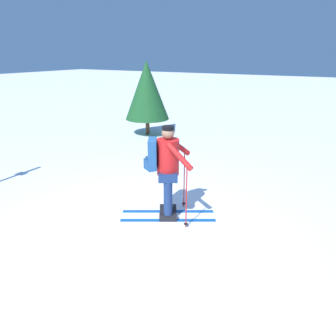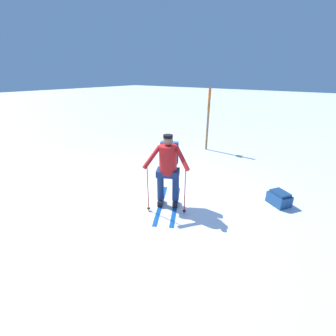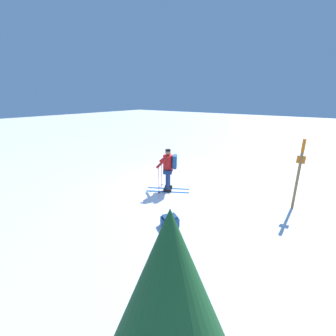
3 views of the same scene
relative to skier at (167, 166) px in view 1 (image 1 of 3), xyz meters
name	(u,v)px [view 1 (image 1 of 3)]	position (x,y,z in m)	size (l,w,h in m)	color
ground_plane	(141,230)	(-0.12, -0.62, -0.96)	(80.00, 80.00, 0.00)	white
skier	(167,166)	(0.00, 0.00, 0.00)	(1.66, 1.21, 1.64)	#144C9E
dropped_backpack	(155,163)	(-1.53, 2.03, -0.80)	(0.54, 0.57, 0.32)	navy
pine_tree	(147,90)	(-3.72, 5.05, 0.59)	(1.52, 1.52, 2.53)	#4C331E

